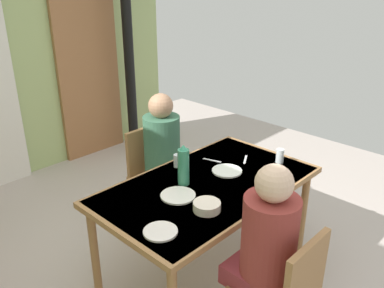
{
  "coord_description": "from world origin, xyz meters",
  "views": [
    {
      "loc": [
        -1.55,
        -1.61,
        2.09
      ],
      "look_at": [
        0.28,
        0.15,
        1.01
      ],
      "focal_mm": 37.63,
      "sensor_mm": 36.0,
      "label": 1
    }
  ],
  "objects_px": {
    "person_near_diner": "(267,238)",
    "person_far_diner": "(163,145)",
    "dining_table": "(208,192)",
    "chair_far_diner": "(153,171)",
    "serving_bowl_center": "(207,206)",
    "water_bottle_green_near": "(183,166)"
  },
  "relations": [
    {
      "from": "person_near_diner",
      "to": "serving_bowl_center",
      "type": "bearing_deg",
      "value": 88.55
    },
    {
      "from": "water_bottle_green_near",
      "to": "serving_bowl_center",
      "type": "distance_m",
      "value": 0.38
    },
    {
      "from": "person_near_diner",
      "to": "person_far_diner",
      "type": "relative_size",
      "value": 1.0
    },
    {
      "from": "water_bottle_green_near",
      "to": "serving_bowl_center",
      "type": "relative_size",
      "value": 1.71
    },
    {
      "from": "chair_far_diner",
      "to": "person_far_diner",
      "type": "bearing_deg",
      "value": 90.0
    },
    {
      "from": "chair_far_diner",
      "to": "person_far_diner",
      "type": "xyz_separation_m",
      "value": [
        0.0,
        -0.14,
        0.28
      ]
    },
    {
      "from": "person_near_diner",
      "to": "water_bottle_green_near",
      "type": "bearing_deg",
      "value": 79.14
    },
    {
      "from": "serving_bowl_center",
      "to": "dining_table",
      "type": "bearing_deg",
      "value": 40.73
    },
    {
      "from": "dining_table",
      "to": "person_far_diner",
      "type": "relative_size",
      "value": 2.01
    },
    {
      "from": "serving_bowl_center",
      "to": "person_near_diner",
      "type": "bearing_deg",
      "value": -91.45
    },
    {
      "from": "dining_table",
      "to": "serving_bowl_center",
      "type": "relative_size",
      "value": 9.12
    },
    {
      "from": "person_near_diner",
      "to": "person_far_diner",
      "type": "height_order",
      "value": "same"
    },
    {
      "from": "person_far_diner",
      "to": "dining_table",
      "type": "bearing_deg",
      "value": 73.82
    },
    {
      "from": "dining_table",
      "to": "chair_far_diner",
      "type": "xyz_separation_m",
      "value": [
        0.19,
        0.8,
        -0.19
      ]
    },
    {
      "from": "dining_table",
      "to": "person_near_diner",
      "type": "height_order",
      "value": "person_near_diner"
    },
    {
      "from": "person_near_diner",
      "to": "serving_bowl_center",
      "type": "relative_size",
      "value": 4.53
    },
    {
      "from": "chair_far_diner",
      "to": "serving_bowl_center",
      "type": "bearing_deg",
      "value": 66.23
    },
    {
      "from": "dining_table",
      "to": "person_far_diner",
      "type": "height_order",
      "value": "person_far_diner"
    },
    {
      "from": "dining_table",
      "to": "water_bottle_green_near",
      "type": "height_order",
      "value": "water_bottle_green_near"
    },
    {
      "from": "chair_far_diner",
      "to": "person_near_diner",
      "type": "distance_m",
      "value": 1.56
    },
    {
      "from": "person_far_diner",
      "to": "water_bottle_green_near",
      "type": "bearing_deg",
      "value": 60.39
    },
    {
      "from": "dining_table",
      "to": "chair_far_diner",
      "type": "distance_m",
      "value": 0.85
    }
  ]
}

